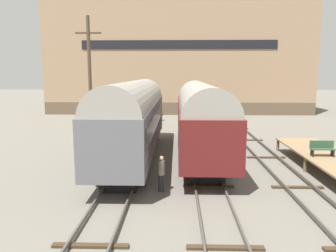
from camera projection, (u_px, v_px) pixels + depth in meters
ground_plane at (204, 170)px, 19.78m from camera, size 200.00×200.00×0.00m
track_left at (129, 167)px, 19.89m from camera, size 2.60×60.00×0.26m
track_middle at (204, 168)px, 19.76m from camera, size 2.60×60.00×0.26m
track_right at (279, 169)px, 19.63m from camera, size 2.60×60.00×0.26m
train_car_grey at (134, 115)px, 21.94m from camera, size 3.05×16.42×5.30m
train_car_maroon at (200, 115)px, 23.02m from camera, size 3.14×16.38×5.15m
station_platform at (328, 157)px, 19.31m from camera, size 2.91×11.03×0.96m
bench at (322, 148)px, 19.26m from camera, size 1.40×0.40×0.91m
person_worker at (161, 170)px, 16.04m from camera, size 0.32×0.32×1.81m
utility_pole at (90, 85)px, 23.01m from camera, size 1.80×0.24×9.70m
warehouse_building at (179, 54)px, 50.99m from camera, size 38.12×12.72×17.60m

